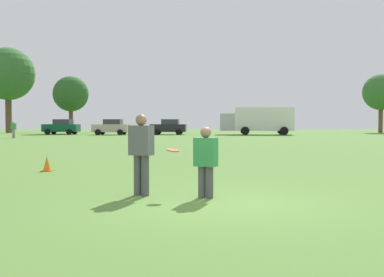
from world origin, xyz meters
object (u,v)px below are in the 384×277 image
at_px(player_defender, 206,159).
at_px(parked_car_near_left, 62,127).
at_px(frisbee, 173,150).
at_px(parked_car_mid_left, 111,127).
at_px(box_truck, 258,120).
at_px(traffic_cone, 47,164).
at_px(bystander_sideline_watcher, 14,128).
at_px(parked_car_center, 169,127).
at_px(player_thrower, 141,150).

relative_size(player_defender, parked_car_near_left, 0.34).
relative_size(frisbee, parked_car_mid_left, 0.06).
xyz_separation_m(parked_car_mid_left, box_truck, (17.18, 0.65, 0.83)).
bearing_deg(parked_car_mid_left, frisbee, -77.40).
relative_size(traffic_cone, bystander_sideline_watcher, 0.30).
distance_m(traffic_cone, parked_car_center, 40.15).
bearing_deg(box_truck, parked_car_center, 178.36).
xyz_separation_m(frisbee, traffic_cone, (-4.28, 4.82, -0.74)).
xyz_separation_m(parked_car_center, box_truck, (10.55, -0.30, 0.83)).
distance_m(player_defender, frisbee, 0.73).
xyz_separation_m(player_thrower, parked_car_mid_left, (-9.15, 43.89, -0.05)).
bearing_deg(box_truck, parked_car_near_left, 178.53).
xyz_separation_m(player_defender, box_truck, (6.66, 44.84, 0.94)).
xyz_separation_m(player_defender, bystander_sideline_watcher, (-17.65, 33.43, 0.09)).
height_order(parked_car_center, bystander_sideline_watcher, parked_car_center).
xyz_separation_m(parked_car_mid_left, bystander_sideline_watcher, (-7.13, -10.75, -0.02)).
distance_m(player_defender, parked_car_center, 45.30).
relative_size(traffic_cone, parked_car_near_left, 0.11).
distance_m(player_thrower, player_defender, 1.40).
xyz_separation_m(player_thrower, parked_car_near_left, (-15.39, 45.14, -0.05)).
height_order(traffic_cone, parked_car_mid_left, parked_car_mid_left).
bearing_deg(parked_car_near_left, bystander_sideline_watcher, -94.28).
distance_m(frisbee, parked_car_mid_left, 45.09).
height_order(parked_car_mid_left, bystander_sideline_watcher, parked_car_mid_left).
relative_size(box_truck, bystander_sideline_watcher, 5.36).
xyz_separation_m(player_thrower, box_truck, (8.02, 44.54, 0.78)).
relative_size(player_thrower, parked_car_near_left, 0.40).
distance_m(parked_car_mid_left, parked_car_center, 6.70).
height_order(player_defender, parked_car_near_left, parked_car_near_left).
bearing_deg(traffic_cone, box_truck, 73.72).
relative_size(parked_car_near_left, parked_car_center, 1.00).
height_order(traffic_cone, parked_car_near_left, parked_car_near_left).
distance_m(frisbee, parked_car_center, 45.07).
relative_size(traffic_cone, parked_car_center, 0.11).
bearing_deg(box_truck, frisbee, -99.34).
bearing_deg(player_defender, parked_car_mid_left, 103.39).
distance_m(parked_car_near_left, bystander_sideline_watcher, 12.04).
xyz_separation_m(traffic_cone, parked_car_center, (1.08, 40.13, 0.69)).
bearing_deg(player_defender, parked_car_near_left, 110.24).
relative_size(player_defender, box_truck, 0.17).
bearing_deg(player_defender, bystander_sideline_watcher, 117.83).
height_order(parked_car_mid_left, parked_car_center, same).
height_order(traffic_cone, parked_car_center, parked_car_center).
bearing_deg(traffic_cone, player_defender, -45.21).
bearing_deg(bystander_sideline_watcher, box_truck, 25.13).
relative_size(parked_car_mid_left, bystander_sideline_watcher, 2.67).
bearing_deg(traffic_cone, player_thrower, -52.59).
bearing_deg(frisbee, parked_car_center, 94.07).
height_order(frisbee, traffic_cone, frisbee).
relative_size(player_thrower, player_defender, 1.18).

